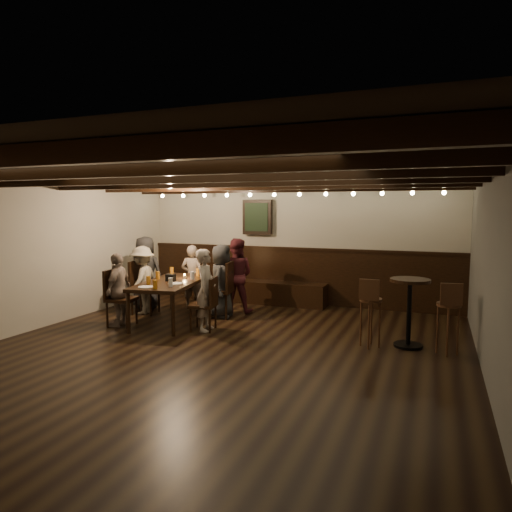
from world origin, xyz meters
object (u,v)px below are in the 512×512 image
at_px(chair_right_far, 204,314).
at_px(bar_stool_left, 370,321).
at_px(chair_left_far, 121,309).
at_px(person_left_near, 143,280).
at_px(chair_left_near, 145,297).
at_px(chair_right_near, 220,300).
at_px(person_right_near, 221,281).
at_px(dining_table, 172,284).
at_px(person_bench_centre, 192,277).
at_px(high_top_table, 409,302).
at_px(person_right_far, 206,290).
at_px(bar_stool_right, 448,327).
at_px(person_bench_right, 236,275).
at_px(person_left_far, 119,289).
at_px(person_bench_left, 145,272).

relative_size(chair_right_far, bar_stool_left, 0.87).
relative_size(chair_left_far, person_left_near, 0.75).
height_order(chair_left_far, bar_stool_left, bar_stool_left).
xyz_separation_m(chair_left_near, chair_right_near, (1.42, 0.26, 0.00)).
height_order(person_left_near, person_right_near, person_right_near).
height_order(dining_table, chair_right_far, chair_right_far).
bearing_deg(person_bench_centre, chair_right_far, 115.57).
bearing_deg(high_top_table, bar_stool_left, -157.67).
bearing_deg(person_right_far, chair_right_far, 90.00).
xyz_separation_m(person_bench_centre, bar_stool_right, (4.54, -1.22, -0.25)).
bearing_deg(chair_right_far, dining_table, 57.92).
relative_size(person_bench_centre, bar_stool_right, 1.26).
bearing_deg(chair_right_near, chair_left_near, 90.00).
xyz_separation_m(chair_left_near, person_right_far, (1.61, -0.62, 0.35)).
relative_size(chair_right_near, person_bench_right, 0.72).
distance_m(chair_left_near, bar_stool_right, 5.17).
relative_size(chair_right_far, person_left_far, 0.70).
distance_m(person_bench_right, person_right_near, 0.48).
distance_m(chair_left_far, person_right_near, 1.76).
distance_m(person_bench_left, person_left_far, 1.36).
relative_size(person_bench_left, bar_stool_right, 1.43).
bearing_deg(bar_stool_right, person_left_far, 175.15).
distance_m(person_bench_left, person_right_far, 2.13).
xyz_separation_m(person_bench_left, person_left_far, (0.39, -1.30, -0.09)).
bearing_deg(person_left_far, person_left_near, 180.00).
distance_m(chair_right_near, person_bench_centre, 0.99).
xyz_separation_m(chair_left_near, person_bench_right, (1.51, 0.74, 0.39)).
relative_size(person_bench_centre, person_right_near, 0.95).
relative_size(person_right_far, high_top_table, 1.35).
height_order(dining_table, bar_stool_right, bar_stool_right).
distance_m(person_right_far, high_top_table, 3.05).
bearing_deg(chair_right_near, high_top_table, -110.96).
relative_size(chair_left_far, bar_stool_left, 0.95).
xyz_separation_m(high_top_table, bar_stool_left, (-0.50, -0.21, -0.27)).
height_order(chair_right_near, person_bench_right, person_bench_right).
height_order(chair_right_far, high_top_table, high_top_table).
distance_m(person_right_near, bar_stool_right, 3.79).
height_order(dining_table, person_bench_right, person_bench_right).
bearing_deg(person_bench_centre, person_bench_right, 170.54).
relative_size(person_bench_left, high_top_table, 1.45).
distance_m(dining_table, person_bench_centre, 1.05).
height_order(chair_right_near, chair_right_far, chair_right_near).
xyz_separation_m(person_bench_right, high_top_table, (3.13, -1.08, -0.06)).
bearing_deg(person_bench_left, chair_left_near, 111.73).
bearing_deg(person_bench_right, person_right_near, 71.57).
bearing_deg(person_right_near, chair_left_far, 121.48).
bearing_deg(bar_stool_right, person_right_far, 172.65).
relative_size(chair_left_near, chair_left_far, 1.05).
bearing_deg(person_right_near, person_left_near, 90.00).
bearing_deg(person_right_far, person_right_near, -0.00).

